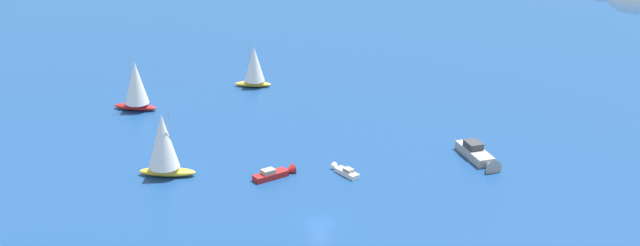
% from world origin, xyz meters
% --- Properties ---
extents(ground_plane, '(2000.00, 2000.00, 0.00)m').
position_xyz_m(ground_plane, '(0.00, 0.00, 0.00)').
color(ground_plane, navy).
extents(motorboat_near_centre, '(2.64, 6.96, 1.97)m').
position_xyz_m(motorboat_near_centre, '(16.50, -0.99, 0.53)').
color(motorboat_near_centre, '#B21E1E').
rests_on(motorboat_near_centre, ground_plane).
extents(sailboat_trailing, '(6.36, 7.35, 9.85)m').
position_xyz_m(sailboat_trailing, '(52.74, 8.93, 4.50)').
color(sailboat_trailing, '#B21E1E').
rests_on(sailboat_trailing, ground_plane).
extents(sailboat_ahead, '(6.62, 8.58, 11.02)m').
position_xyz_m(sailboat_ahead, '(24.47, 13.68, 5.03)').
color(sailboat_ahead, gold).
rests_on(sailboat_ahead, ground_plane).
extents(motorboat_mid_cluster, '(10.79, 4.12, 3.05)m').
position_xyz_m(motorboat_mid_cluster, '(7.49, -31.48, 0.82)').
color(motorboat_mid_cluster, '#9E9993').
rests_on(motorboat_mid_cluster, ground_plane).
extents(sailboat_outer_ring_a, '(5.24, 6.69, 8.63)m').
position_xyz_m(sailboat_outer_ring_a, '(54.44, -14.13, 3.94)').
color(sailboat_outer_ring_a, gold).
rests_on(sailboat_outer_ring_a, ground_plane).
extents(motorboat_outer_ring_b, '(5.53, 2.40, 1.56)m').
position_xyz_m(motorboat_outer_ring_b, '(12.88, -10.60, 0.42)').
color(motorboat_outer_ring_b, white).
rests_on(motorboat_outer_ring_b, ground_plane).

